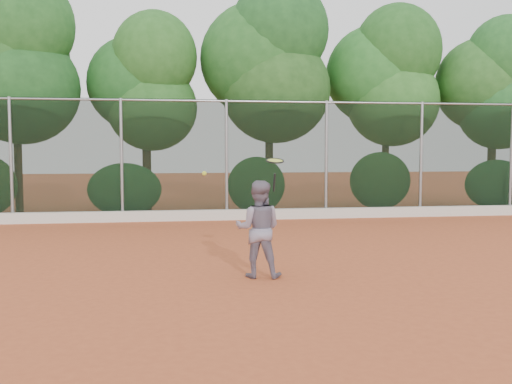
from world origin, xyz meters
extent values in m
plane|color=#B5512A|center=(0.00, 0.00, 0.00)|extent=(80.00, 80.00, 0.00)
cube|color=silver|center=(0.00, 6.82, 0.15)|extent=(24.00, 0.20, 0.30)
imported|color=slate|center=(-0.20, -0.65, 0.78)|extent=(0.88, 0.76, 1.56)
cube|color=black|center=(0.00, 7.00, 1.75)|extent=(24.00, 0.01, 3.50)
cylinder|color=gray|center=(0.00, 7.00, 3.45)|extent=(24.00, 0.06, 0.06)
cylinder|color=gray|center=(-6.00, 7.00, 1.75)|extent=(0.09, 0.09, 3.50)
cylinder|color=gray|center=(-3.00, 7.00, 1.75)|extent=(0.09, 0.09, 3.50)
cylinder|color=gray|center=(0.00, 7.00, 1.75)|extent=(0.09, 0.09, 3.50)
cylinder|color=gray|center=(3.00, 7.00, 1.75)|extent=(0.09, 0.09, 3.50)
cylinder|color=gray|center=(6.00, 7.00, 1.75)|extent=(0.09, 0.09, 3.50)
cylinder|color=gray|center=(9.00, 7.00, 1.75)|extent=(0.09, 0.09, 3.50)
cylinder|color=#492C1C|center=(-6.30, 8.90, 1.45)|extent=(0.24, 0.24, 2.90)
ellipsoid|color=#276526|center=(-6.10, 8.80, 3.90)|extent=(3.50, 2.90, 3.40)
ellipsoid|color=#32732B|center=(-6.60, 9.10, 4.90)|extent=(3.80, 3.10, 3.70)
ellipsoid|color=#2F722B|center=(-6.00, 8.70, 5.80)|extent=(3.10, 2.60, 3.20)
cylinder|color=#432819|center=(-2.40, 9.30, 1.20)|extent=(0.28, 0.28, 2.40)
ellipsoid|color=#23561D|center=(-2.20, 9.20, 3.40)|extent=(2.90, 2.40, 2.80)
ellipsoid|color=#1B4F1C|center=(-2.70, 9.50, 4.20)|extent=(3.20, 2.70, 3.10)
ellipsoid|color=#22551D|center=(-2.10, 9.00, 5.00)|extent=(2.70, 2.30, 2.90)
cylinder|color=#3E2C18|center=(1.60, 9.00, 1.50)|extent=(0.26, 0.26, 3.00)
ellipsoid|color=#356928|center=(1.80, 8.90, 4.00)|extent=(3.60, 3.00, 3.50)
ellipsoid|color=#31742C|center=(1.30, 9.20, 5.00)|extent=(3.90, 3.20, 3.80)
ellipsoid|color=#286929|center=(1.90, 8.80, 5.90)|extent=(3.20, 2.70, 3.30)
cylinder|color=#46301B|center=(5.70, 9.20, 1.35)|extent=(0.24, 0.24, 2.70)
ellipsoid|color=#275F20|center=(5.90, 9.10, 3.70)|extent=(3.20, 2.70, 3.10)
ellipsoid|color=#205D20|center=(5.40, 9.40, 4.60)|extent=(3.50, 2.90, 3.40)
ellipsoid|color=#1D4F1B|center=(6.00, 9.00, 5.40)|extent=(3.00, 2.50, 3.10)
cylinder|color=#3E2A18|center=(9.40, 8.80, 1.25)|extent=(0.28, 0.28, 2.50)
ellipsoid|color=#2C742D|center=(9.60, 8.70, 3.50)|extent=(3.00, 2.50, 2.90)
ellipsoid|color=#38752C|center=(9.10, 9.00, 4.30)|extent=(3.30, 2.80, 3.20)
ellipsoid|color=#2C722B|center=(9.70, 8.60, 5.10)|extent=(2.80, 2.40, 3.00)
ellipsoid|color=#2B712B|center=(-3.00, 7.80, 0.85)|extent=(2.20, 1.16, 1.60)
ellipsoid|color=#2B6727|center=(1.00, 7.80, 0.95)|extent=(1.80, 1.04, 1.76)
ellipsoid|color=#306928|center=(5.00, 7.80, 1.05)|extent=(2.00, 1.10, 1.84)
ellipsoid|color=#256127|center=(9.00, 7.80, 0.90)|extent=(2.16, 1.12, 1.64)
cylinder|color=black|center=(0.06, -0.64, 1.53)|extent=(0.04, 0.10, 0.30)
torus|color=black|center=(0.06, -0.70, 1.88)|extent=(0.32, 0.32, 0.09)
cylinder|color=#C0CC3C|center=(0.06, -0.70, 1.88)|extent=(0.27, 0.27, 0.06)
sphere|color=#C6D330|center=(-1.08, -1.02, 1.69)|extent=(0.07, 0.07, 0.07)
camera|label=1|loc=(-1.54, -9.62, 2.06)|focal=40.00mm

